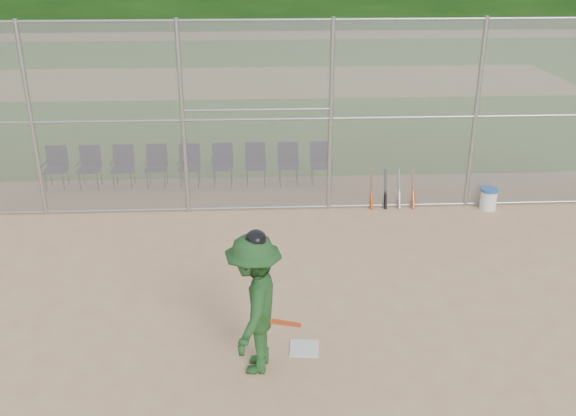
{
  "coord_description": "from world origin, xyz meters",
  "views": [
    {
      "loc": [
        -0.52,
        -7.67,
        5.46
      ],
      "look_at": [
        0.0,
        2.5,
        1.1
      ],
      "focal_mm": 40.0,
      "sensor_mm": 36.0,
      "label": 1
    }
  ],
  "objects_px": {
    "home_plate": "(304,348)",
    "batter_at_plate": "(254,304)",
    "water_cooler": "(488,199)",
    "chair_0": "(56,168)"
  },
  "relations": [
    {
      "from": "home_plate",
      "to": "batter_at_plate",
      "type": "relative_size",
      "value": 0.2
    },
    {
      "from": "batter_at_plate",
      "to": "chair_0",
      "type": "bearing_deg",
      "value": 123.31
    },
    {
      "from": "batter_at_plate",
      "to": "water_cooler",
      "type": "height_order",
      "value": "batter_at_plate"
    },
    {
      "from": "home_plate",
      "to": "batter_at_plate",
      "type": "height_order",
      "value": "batter_at_plate"
    },
    {
      "from": "batter_at_plate",
      "to": "chair_0",
      "type": "xyz_separation_m",
      "value": [
        -4.58,
        6.97,
        -0.52
      ]
    },
    {
      "from": "home_plate",
      "to": "chair_0",
      "type": "height_order",
      "value": "chair_0"
    },
    {
      "from": "water_cooler",
      "to": "batter_at_plate",
      "type": "bearing_deg",
      "value": -133.76
    },
    {
      "from": "batter_at_plate",
      "to": "chair_0",
      "type": "distance_m",
      "value": 8.35
    },
    {
      "from": "batter_at_plate",
      "to": "chair_0",
      "type": "height_order",
      "value": "batter_at_plate"
    },
    {
      "from": "home_plate",
      "to": "batter_at_plate",
      "type": "bearing_deg",
      "value": -151.44
    }
  ]
}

